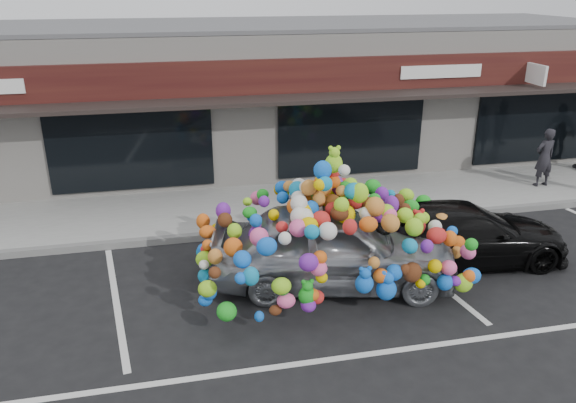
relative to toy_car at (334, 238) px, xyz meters
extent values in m
plane|color=black|center=(-0.88, 0.01, -0.97)|extent=(90.00, 90.00, 0.00)
cube|color=silver|center=(-0.88, 8.51, 1.13)|extent=(24.00, 6.00, 4.20)
cube|color=#59595B|center=(-0.88, 8.51, 3.28)|extent=(24.00, 6.00, 0.12)
cube|color=black|center=(-0.88, 5.43, 2.18)|extent=(24.00, 0.18, 0.90)
cube|color=black|center=(-0.88, 4.91, 1.68)|extent=(24.00, 1.20, 0.10)
cube|color=white|center=(7.32, 4.96, 2.08)|extent=(0.08, 0.95, 0.55)
cube|color=white|center=(4.62, 5.31, 2.18)|extent=(2.40, 0.04, 0.35)
cube|color=black|center=(-3.88, 5.48, 0.48)|extent=(4.20, 0.12, 2.30)
cube|color=black|center=(2.12, 5.48, 0.48)|extent=(4.20, 0.12, 2.30)
cube|color=black|center=(8.12, 5.48, 0.48)|extent=(4.20, 0.12, 2.30)
cube|color=gray|center=(-0.88, 4.01, -0.90)|extent=(26.00, 3.00, 0.15)
cube|color=slate|center=(-0.88, 2.51, -0.90)|extent=(26.00, 0.18, 0.16)
cube|color=silver|center=(-4.08, 0.21, -0.97)|extent=(0.73, 4.37, 0.01)
cube|color=silver|center=(1.92, 0.21, -0.97)|extent=(0.73, 4.37, 0.01)
cube|color=silver|center=(1.12, -2.29, -0.97)|extent=(14.00, 0.12, 0.01)
imported|color=gray|center=(0.00, 0.00, -0.18)|extent=(2.79, 4.93, 1.58)
ellipsoid|color=red|center=(0.00, 0.00, 1.20)|extent=(1.77, 2.20, 1.19)
sphere|color=#F0AC05|center=(1.62, -0.15, 0.16)|extent=(0.34, 0.34, 0.34)
sphere|color=#268FFF|center=(0.60, -1.01, -0.42)|extent=(0.36, 0.36, 0.36)
sphere|color=green|center=(-0.80, 1.00, -0.37)|extent=(0.30, 0.30, 0.30)
sphere|color=#FF5E91|center=(0.00, 0.00, 1.74)|extent=(0.32, 0.32, 0.32)
sphere|color=orange|center=(-1.39, 0.10, 0.17)|extent=(0.30, 0.30, 0.30)
imported|color=black|center=(2.92, 0.33, -0.35)|extent=(2.07, 4.40, 1.24)
imported|color=black|center=(7.16, 3.76, -0.01)|extent=(0.63, 0.45, 1.63)
camera|label=1|loc=(-2.88, -9.19, 4.51)|focal=35.00mm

